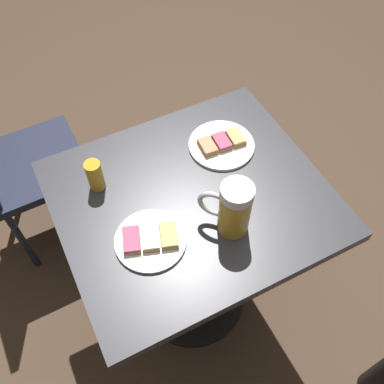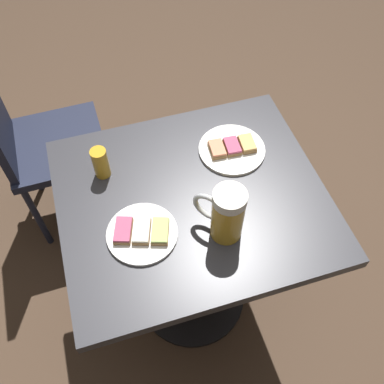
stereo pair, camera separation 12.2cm
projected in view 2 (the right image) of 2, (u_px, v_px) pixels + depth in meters
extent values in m
plane|color=#4C3828|center=(192.00, 295.00, 1.84)|extent=(6.00, 6.00, 0.00)
cylinder|color=black|center=(192.00, 294.00, 1.83)|extent=(0.44, 0.44, 0.01)
cylinder|color=black|center=(192.00, 255.00, 1.54)|extent=(0.09, 0.09, 0.71)
cube|color=#333338|center=(192.00, 200.00, 1.25)|extent=(0.76, 0.67, 0.04)
cylinder|color=white|center=(142.00, 234.00, 1.16)|extent=(0.19, 0.19, 0.01)
cube|color=#9E7547|center=(160.00, 232.00, 1.15)|extent=(0.07, 0.09, 0.01)
cube|color=#ADC66B|center=(160.00, 230.00, 1.14)|extent=(0.07, 0.09, 0.01)
cube|color=#9E7547|center=(142.00, 231.00, 1.15)|extent=(0.07, 0.09, 0.01)
cube|color=white|center=(141.00, 230.00, 1.14)|extent=(0.07, 0.09, 0.01)
cube|color=#9E7547|center=(123.00, 231.00, 1.15)|extent=(0.07, 0.09, 0.01)
cube|color=#BC4C70|center=(123.00, 229.00, 1.14)|extent=(0.07, 0.09, 0.01)
cylinder|color=white|center=(232.00, 149.00, 1.34)|extent=(0.21, 0.21, 0.01)
cube|color=#9E7547|center=(247.00, 145.00, 1.33)|extent=(0.05, 0.07, 0.01)
cube|color=#E5B266|center=(247.00, 142.00, 1.32)|extent=(0.05, 0.07, 0.01)
cube|color=#9E7547|center=(232.00, 147.00, 1.33)|extent=(0.05, 0.07, 0.01)
cube|color=#BC4C70|center=(232.00, 145.00, 1.32)|extent=(0.05, 0.07, 0.01)
cube|color=#9E7547|center=(217.00, 150.00, 1.32)|extent=(0.05, 0.07, 0.01)
cube|color=#EA8E66|center=(217.00, 148.00, 1.31)|extent=(0.05, 0.07, 0.01)
cylinder|color=gold|center=(227.00, 217.00, 1.11)|extent=(0.09, 0.09, 0.15)
cylinder|color=white|center=(230.00, 198.00, 1.04)|extent=(0.09, 0.09, 0.03)
torus|color=silver|center=(209.00, 207.00, 1.12)|extent=(0.08, 0.08, 0.10)
cylinder|color=gold|center=(101.00, 163.00, 1.25)|extent=(0.05, 0.05, 0.10)
cylinder|color=#1E2338|center=(112.00, 197.00, 1.88)|extent=(0.03, 0.03, 0.42)
cylinder|color=#1E2338|center=(98.00, 145.00, 2.06)|extent=(0.03, 0.03, 0.42)
cylinder|color=#1E2338|center=(37.00, 217.00, 1.82)|extent=(0.03, 0.03, 0.42)
cylinder|color=#1E2338|center=(29.00, 161.00, 2.00)|extent=(0.03, 0.03, 0.42)
cube|color=#1E2338|center=(56.00, 145.00, 1.75)|extent=(0.39, 0.39, 0.04)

